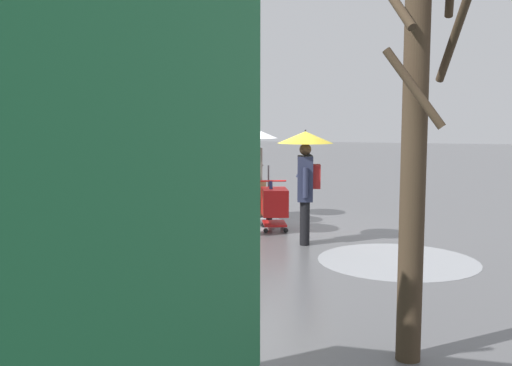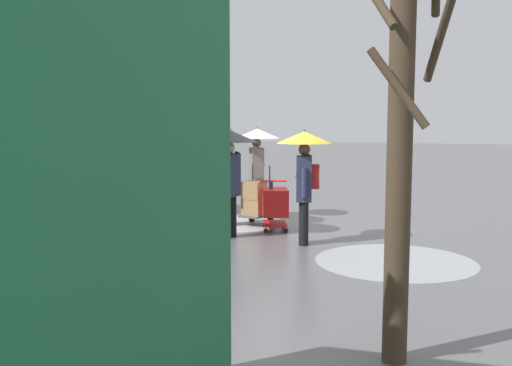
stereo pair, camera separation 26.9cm
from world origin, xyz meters
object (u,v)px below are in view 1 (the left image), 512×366
(shopping_cart_vendor, at_px, (275,203))
(pedestrian_pink_side, at_px, (255,151))
(pedestrian_black_side, at_px, (231,158))
(pedestrian_white_side, at_px, (306,161))
(hand_dolly_boxes, at_px, (253,200))
(bare_tree_near, at_px, (414,143))
(cargo_van_parked_right, at_px, (81,174))
(pedestrian_far_side, at_px, (222,154))

(shopping_cart_vendor, xyz_separation_m, pedestrian_pink_side, (0.84, -1.34, 1.02))
(pedestrian_black_side, bearing_deg, shopping_cart_vendor, -123.89)
(pedestrian_black_side, xyz_separation_m, pedestrian_white_side, (-1.54, 0.16, -0.01))
(hand_dolly_boxes, distance_m, pedestrian_black_side, 1.69)
(pedestrian_black_side, xyz_separation_m, bare_tree_near, (-3.67, 5.15, 0.54))
(cargo_van_parked_right, height_order, pedestrian_far_side, cargo_van_parked_right)
(hand_dolly_boxes, xyz_separation_m, pedestrian_black_side, (0.04, 1.35, 1.01))
(hand_dolly_boxes, height_order, pedestrian_black_side, pedestrian_black_side)
(cargo_van_parked_right, distance_m, hand_dolly_boxes, 3.73)
(hand_dolly_boxes, xyz_separation_m, pedestrian_far_side, (0.61, 0.31, 1.01))
(shopping_cart_vendor, xyz_separation_m, pedestrian_white_side, (-0.90, 1.11, 1.00))
(shopping_cart_vendor, relative_size, bare_tree_near, 0.26)
(shopping_cart_vendor, bearing_deg, pedestrian_far_side, -4.80)
(pedestrian_white_side, bearing_deg, bare_tree_near, 113.19)
(shopping_cart_vendor, distance_m, hand_dolly_boxes, 0.72)
(pedestrian_pink_side, distance_m, pedestrian_white_side, 3.00)
(pedestrian_white_side, xyz_separation_m, bare_tree_near, (-2.13, 4.98, 0.55))
(pedestrian_far_side, relative_size, bare_tree_near, 0.53)
(bare_tree_near, bearing_deg, pedestrian_black_side, -54.50)
(pedestrian_pink_side, distance_m, pedestrian_far_side, 1.29)
(pedestrian_pink_side, bearing_deg, shopping_cart_vendor, 122.29)
(cargo_van_parked_right, bearing_deg, pedestrian_pink_side, -142.39)
(pedestrian_pink_side, bearing_deg, pedestrian_far_side, 73.59)
(hand_dolly_boxes, bearing_deg, cargo_van_parked_right, 23.70)
(cargo_van_parked_right, height_order, pedestrian_pink_side, cargo_van_parked_right)
(cargo_van_parked_right, bearing_deg, hand_dolly_boxes, -156.30)
(cargo_van_parked_right, height_order, hand_dolly_boxes, cargo_van_parked_right)
(pedestrian_black_side, xyz_separation_m, pedestrian_far_side, (0.57, -1.04, 0.00))
(cargo_van_parked_right, xyz_separation_m, pedestrian_white_side, (-4.87, 0.04, 0.39))
(hand_dolly_boxes, xyz_separation_m, pedestrian_pink_side, (0.25, -0.92, 1.01))
(pedestrian_pink_side, xyz_separation_m, pedestrian_black_side, (-0.21, 2.28, 0.00))
(cargo_van_parked_right, height_order, shopping_cart_vendor, cargo_van_parked_right)
(hand_dolly_boxes, distance_m, pedestrian_pink_side, 1.39)
(cargo_van_parked_right, distance_m, bare_tree_near, 8.67)
(pedestrian_pink_side, relative_size, pedestrian_black_side, 1.00)
(hand_dolly_boxes, bearing_deg, pedestrian_pink_side, -74.86)
(pedestrian_far_side, bearing_deg, shopping_cart_vendor, 175.20)
(shopping_cart_vendor, bearing_deg, pedestrian_white_side, 129.23)
(cargo_van_parked_right, distance_m, shopping_cart_vendor, 4.15)
(shopping_cart_vendor, bearing_deg, pedestrian_black_side, 56.11)
(hand_dolly_boxes, height_order, pedestrian_far_side, pedestrian_far_side)
(bare_tree_near, bearing_deg, pedestrian_far_side, -55.56)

